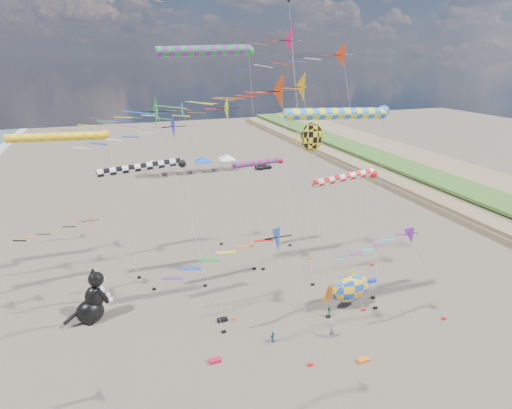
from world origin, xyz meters
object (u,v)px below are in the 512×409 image
object	(u,v)px
parked_car	(263,166)
fish_inflatable	(349,289)
person_adult	(332,330)
cat_inflatable	(91,296)
child_green	(329,312)
child_blue	(273,337)

from	to	relation	value
parked_car	fish_inflatable	bearing A→B (deg)	162.86
fish_inflatable	person_adult	world-z (taller)	fish_inflatable
fish_inflatable	person_adult	bearing A→B (deg)	-137.15
cat_inflatable	fish_inflatable	world-z (taller)	cat_inflatable
child_green	parked_car	size ratio (longest dim) A/B	0.30
cat_inflatable	person_adult	bearing A→B (deg)	-41.60
cat_inflatable	person_adult	xyz separation A→B (m)	(18.82, -9.24, -1.67)
child_green	cat_inflatable	bearing A→B (deg)	-174.51
person_adult	child_blue	bearing A→B (deg)	166.32
child_blue	fish_inflatable	bearing A→B (deg)	-15.38
child_blue	parked_car	world-z (taller)	parked_car
child_blue	person_adult	bearing A→B (deg)	-43.57
fish_inflatable	child_blue	distance (m)	8.90
cat_inflatable	parked_car	xyz separation A→B (m)	(31.91, 42.43, -1.82)
person_adult	child_green	world-z (taller)	person_adult
person_adult	child_blue	world-z (taller)	person_adult
cat_inflatable	child_green	size ratio (longest dim) A/B	4.46
cat_inflatable	parked_car	size ratio (longest dim) A/B	1.35
child_blue	cat_inflatable	bearing A→B (deg)	120.16
fish_inflatable	child_blue	world-z (taller)	fish_inflatable
fish_inflatable	person_adult	distance (m)	5.11
fish_inflatable	child_blue	xyz separation A→B (m)	(-8.49, -2.20, -1.49)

